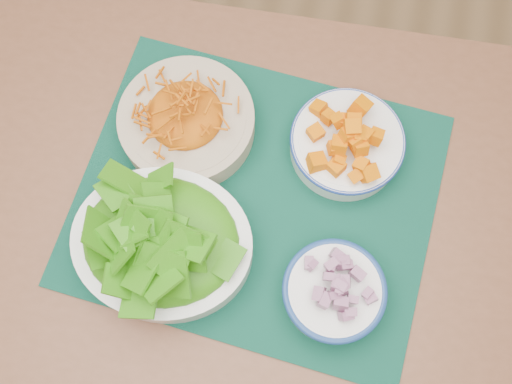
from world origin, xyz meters
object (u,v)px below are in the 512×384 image
(placemat, at_px, (256,198))
(onion_bowl, at_px, (334,291))
(table, at_px, (233,247))
(lettuce_bowl, at_px, (161,241))
(squash_bowl, at_px, (348,140))
(carrot_bowl, at_px, (186,118))

(placemat, height_order, onion_bowl, onion_bowl)
(table, distance_m, lettuce_bowl, 0.19)
(placemat, distance_m, lettuce_bowl, 0.16)
(placemat, relative_size, squash_bowl, 2.81)
(table, bearing_deg, onion_bowl, -22.52)
(carrot_bowl, relative_size, lettuce_bowl, 0.92)
(squash_bowl, height_order, lettuce_bowl, lettuce_bowl)
(placemat, xyz_separation_m, onion_bowl, (0.14, -0.12, 0.04))
(onion_bowl, bearing_deg, carrot_bowl, 140.70)
(table, bearing_deg, lettuce_bowl, -156.14)
(table, relative_size, squash_bowl, 6.36)
(squash_bowl, bearing_deg, lettuce_bowl, -138.53)
(placemat, xyz_separation_m, carrot_bowl, (-0.13, 0.09, 0.04))
(placemat, distance_m, squash_bowl, 0.17)
(table, height_order, squash_bowl, squash_bowl)
(carrot_bowl, height_order, lettuce_bowl, lettuce_bowl)
(squash_bowl, bearing_deg, carrot_bowl, -177.04)
(carrot_bowl, relative_size, squash_bowl, 1.26)
(carrot_bowl, xyz_separation_m, squash_bowl, (0.25, 0.01, 0.00))
(lettuce_bowl, xyz_separation_m, onion_bowl, (0.25, -0.02, -0.02))
(carrot_bowl, height_order, onion_bowl, carrot_bowl)
(onion_bowl, bearing_deg, squash_bowl, 93.69)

